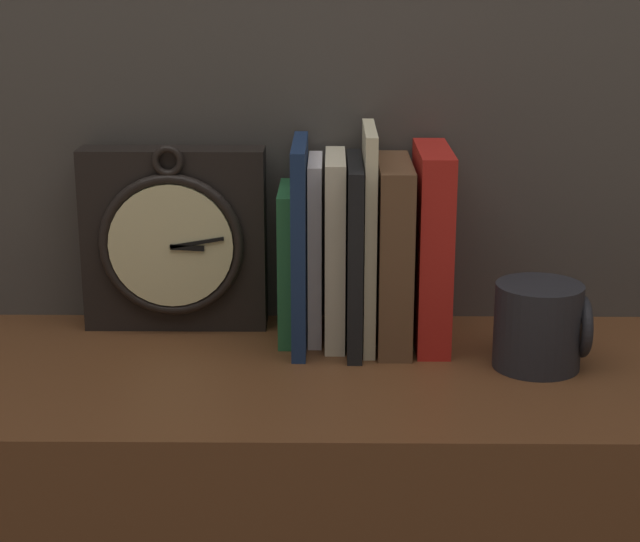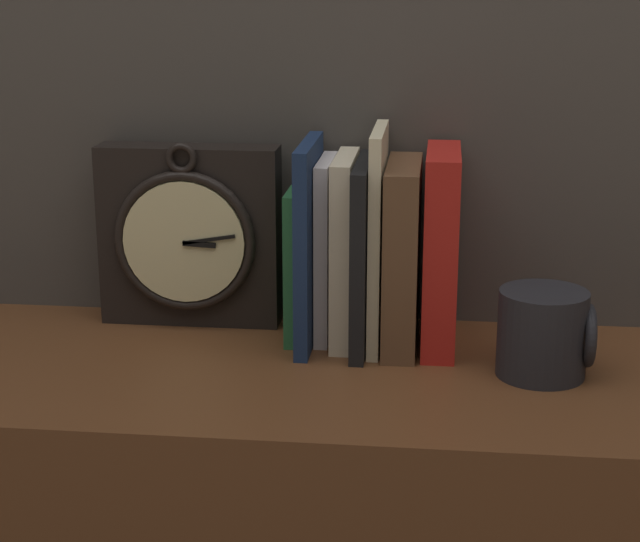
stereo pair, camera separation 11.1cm
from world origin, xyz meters
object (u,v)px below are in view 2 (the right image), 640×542
at_px(book_slot2_white, 326,249).
at_px(book_slot3_cream, 345,249).
at_px(book_slot6_brown, 402,255).
at_px(book_slot5_cream, 378,237).
at_px(clock, 189,236).
at_px(mug, 545,334).
at_px(book_slot0_green, 297,262).
at_px(book_slot7_red, 441,249).
at_px(book_slot1_navy, 309,243).
at_px(book_slot4_black, 363,254).

bearing_deg(book_slot2_white, book_slot3_cream, -23.48).
bearing_deg(book_slot6_brown, book_slot2_white, 167.27).
bearing_deg(book_slot3_cream, book_slot5_cream, -8.85).
height_order(book_slot2_white, book_slot6_brown, same).
bearing_deg(book_slot3_cream, clock, 169.42).
bearing_deg(mug, book_slot0_green, 159.98).
bearing_deg(book_slot2_white, book_slot5_cream, -14.57).
relative_size(book_slot2_white, mug, 2.08).
relative_size(clock, book_slot6_brown, 1.07).
height_order(book_slot2_white, book_slot7_red, book_slot7_red).
height_order(book_slot1_navy, book_slot3_cream, book_slot1_navy).
xyz_separation_m(clock, book_slot6_brown, (0.25, -0.05, -0.00)).
distance_m(clock, book_slot7_red, 0.30).
relative_size(book_slot3_cream, book_slot4_black, 1.01).
bearing_deg(book_slot4_black, book_slot1_navy, 177.51).
height_order(book_slot4_black, mug, book_slot4_black).
xyz_separation_m(book_slot1_navy, book_slot2_white, (0.02, 0.02, -0.01)).
distance_m(book_slot2_white, book_slot5_cream, 0.06).
distance_m(book_slot7_red, mug, 0.15).
distance_m(book_slot1_navy, book_slot4_black, 0.06).
xyz_separation_m(book_slot3_cream, mug, (0.22, -0.09, -0.06)).
xyz_separation_m(book_slot5_cream, book_slot7_red, (0.07, -0.00, -0.01)).
distance_m(clock, book_slot6_brown, 0.26).
bearing_deg(mug, book_slot5_cream, 154.58).
relative_size(book_slot7_red, mug, 2.24).
xyz_separation_m(book_slot1_navy, mug, (0.26, -0.08, -0.07)).
xyz_separation_m(clock, book_slot7_red, (0.30, -0.04, 0.00)).
bearing_deg(book_slot2_white, clock, 171.30).
distance_m(book_slot2_white, mug, 0.27).
distance_m(clock, book_slot4_black, 0.21).
xyz_separation_m(book_slot2_white, book_slot6_brown, (0.09, -0.02, 0.00)).
distance_m(book_slot6_brown, mug, 0.18).
bearing_deg(book_slot7_red, book_slot0_green, 174.73).
xyz_separation_m(book_slot3_cream, book_slot6_brown, (0.07, -0.01, -0.00)).
height_order(book_slot4_black, book_slot7_red, book_slot7_red).
height_order(book_slot2_white, book_slot3_cream, book_slot3_cream).
xyz_separation_m(book_slot3_cream, book_slot5_cream, (0.04, -0.01, 0.02)).
bearing_deg(book_slot6_brown, book_slot7_red, 4.01).
bearing_deg(clock, mug, -17.35).
height_order(book_slot5_cream, book_slot7_red, book_slot5_cream).
relative_size(book_slot4_black, book_slot6_brown, 1.01).
relative_size(book_slot0_green, book_slot6_brown, 0.84).
bearing_deg(book_slot0_green, book_slot7_red, -5.27).
relative_size(clock, book_slot4_black, 1.06).
distance_m(book_slot4_black, book_slot5_cream, 0.03).
bearing_deg(book_slot3_cream, book_slot4_black, -33.33).
height_order(clock, book_slot6_brown, clock).
xyz_separation_m(book_slot5_cream, mug, (0.18, -0.09, -0.08)).
relative_size(book_slot1_navy, book_slot6_brown, 1.11).
bearing_deg(book_slot0_green, book_slot3_cream, -8.20).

